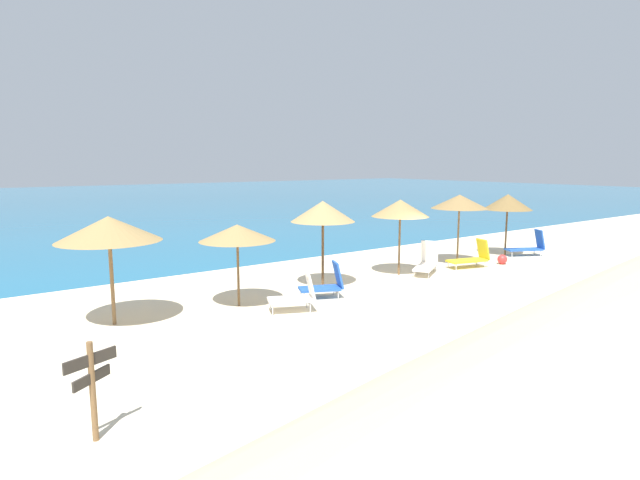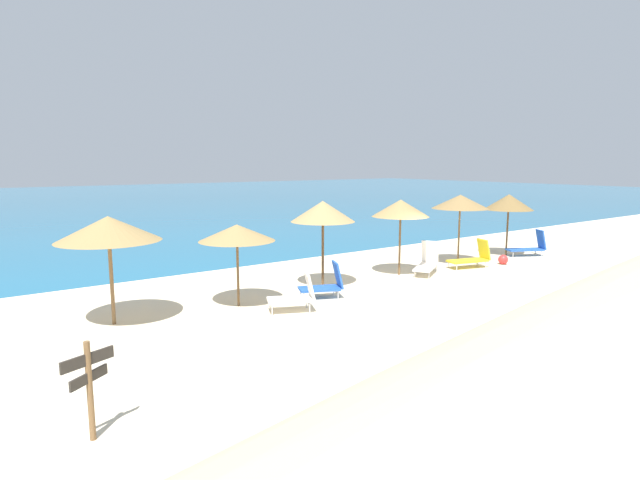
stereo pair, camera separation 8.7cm
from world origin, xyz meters
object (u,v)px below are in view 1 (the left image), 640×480
lounge_chair_1 (472,257)px  lounge_chair_3 (427,262)px  lounge_chair_2 (297,295)px  beach_umbrella_4 (460,202)px  beach_ball (502,259)px  lounge_chair_0 (529,246)px  wooden_signpost (92,381)px  lounge_chair_4 (326,284)px  beach_umbrella_1 (237,233)px  beach_umbrella_0 (109,229)px  beach_umbrella_2 (323,211)px  beach_umbrella_3 (400,208)px  beach_umbrella_5 (508,202)px

lounge_chair_1 → lounge_chair_3: (-2.26, 0.29, 0.01)m
lounge_chair_1 → lounge_chair_2: 8.94m
beach_umbrella_4 → beach_ball: beach_umbrella_4 is taller
lounge_chair_0 → wooden_signpost: (-19.12, -4.90, 0.50)m
lounge_chair_4 → wooden_signpost: (-7.65, -4.50, 0.49)m
lounge_chair_3 → beach_umbrella_1: bearing=57.9°
beach_umbrella_0 → lounge_chair_0: size_ratio=1.61×
lounge_chair_2 → beach_umbrella_1: bearing=59.8°
lounge_chair_1 → lounge_chair_2: bearing=111.2°
beach_umbrella_4 → lounge_chair_3: size_ratio=1.64×
wooden_signpost → lounge_chair_3: bearing=0.5°
lounge_chair_2 → beach_ball: bearing=-62.4°
lounge_chair_1 → beach_umbrella_2: bearing=97.6°
beach_umbrella_4 → lounge_chair_0: bearing=-9.0°
lounge_chair_1 → wooden_signpost: wooden_signpost is taller
lounge_chair_1 → beach_ball: 1.58m
lounge_chair_2 → lounge_chair_4: lounge_chair_4 is taller
lounge_chair_0 → lounge_chair_4: lounge_chair_0 is taller
beach_umbrella_0 → lounge_chair_3: beach_umbrella_0 is taller
lounge_chair_0 → lounge_chair_1: bearing=119.9°
beach_umbrella_2 → beach_ball: beach_umbrella_2 is taller
beach_umbrella_1 → beach_umbrella_2: bearing=6.7°
beach_umbrella_3 → beach_ball: (4.80, -1.05, -2.25)m
beach_umbrella_2 → lounge_chair_0: 11.00m
lounge_chair_0 → lounge_chair_2: (-13.02, -1.11, 0.04)m
lounge_chair_2 → beach_umbrella_4: bearing=-54.9°
lounge_chair_3 → beach_ball: size_ratio=4.39×
beach_umbrella_3 → beach_umbrella_2: bearing=177.7°
lounge_chair_1 → wooden_signpost: (-14.99, -4.77, 0.52)m
beach_umbrella_1 → lounge_chair_1: 10.08m
wooden_signpost → beach_umbrella_3: bearing=3.9°
beach_umbrella_1 → beach_umbrella_5: 13.34m
lounge_chair_2 → wooden_signpost: wooden_signpost is taller
lounge_chair_0 → lounge_chair_2: 13.07m
beach_umbrella_1 → beach_umbrella_3: beach_umbrella_3 is taller
beach_umbrella_3 → beach_umbrella_5: size_ratio=1.02×
beach_umbrella_0 → lounge_chair_1: (13.28, -0.82, -2.05)m
beach_umbrella_3 → lounge_chair_0: size_ratio=1.60×
lounge_chair_4 → wooden_signpost: wooden_signpost is taller
beach_umbrella_1 → lounge_chair_0: bearing=-1.4°
beach_umbrella_1 → wooden_signpost: bearing=-134.1°
beach_umbrella_1 → beach_umbrella_3: size_ratio=0.85×
beach_umbrella_1 → lounge_chair_1: bearing=-2.7°
lounge_chair_3 → beach_umbrella_2: bearing=51.8°
beach_umbrella_0 → beach_umbrella_5: beach_umbrella_0 is taller
beach_umbrella_3 → beach_umbrella_4: (3.35, 0.05, 0.08)m
beach_umbrella_1 → lounge_chair_0: beach_umbrella_1 is taller
beach_umbrella_3 → lounge_chair_0: beach_umbrella_3 is taller
beach_umbrella_5 → lounge_chair_2: bearing=-171.7°
lounge_chair_0 → beach_ball: size_ratio=4.42×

